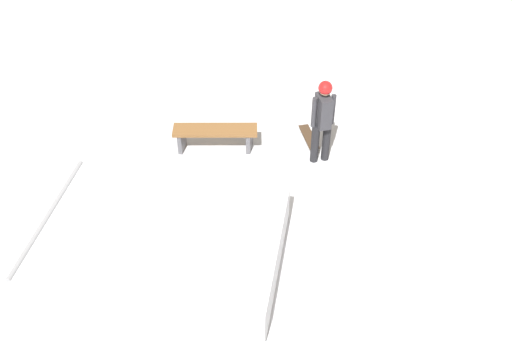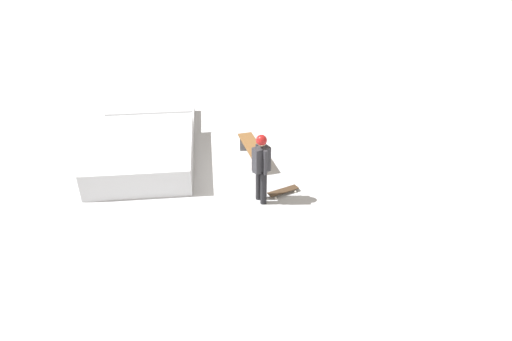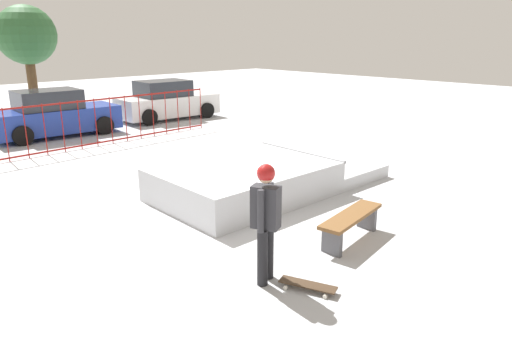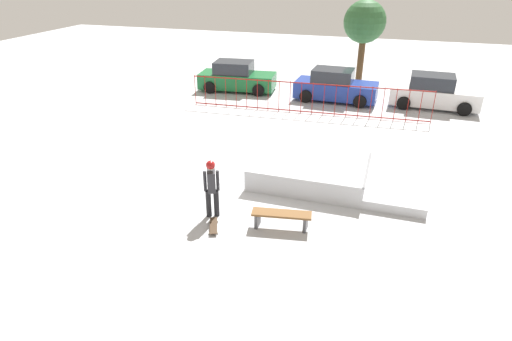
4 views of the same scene
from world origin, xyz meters
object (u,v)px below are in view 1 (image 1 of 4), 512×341
object	(u,v)px
skate_ramp	(134,243)
park_bench	(215,134)
skater	(323,116)
skateboard	(309,137)

from	to	relation	value
skate_ramp	park_bench	world-z (taller)	skate_ramp
skate_ramp	skater	world-z (taller)	skater
skate_ramp	skateboard	distance (m)	4.25
skater	skate_ramp	bearing A→B (deg)	-66.22
park_bench	skate_ramp	bearing A→B (deg)	76.55
skateboard	park_bench	world-z (taller)	park_bench
skater	skateboard	world-z (taller)	skater
skate_ramp	park_bench	size ratio (longest dim) A/B	3.31
park_bench	skateboard	bearing A→B (deg)	-162.54
skate_ramp	park_bench	xyz separation A→B (m)	(-0.70, -2.91, 0.04)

